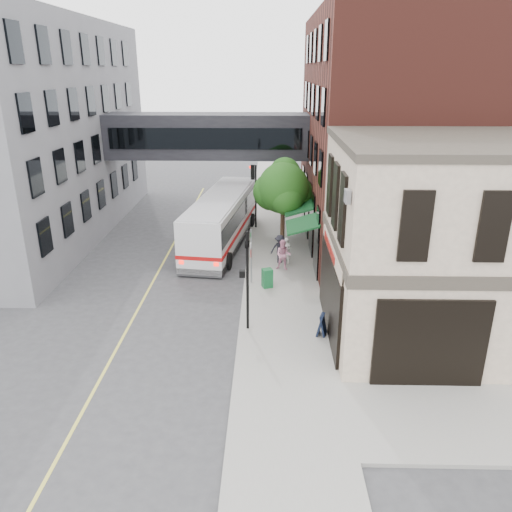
{
  "coord_description": "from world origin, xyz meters",
  "views": [
    {
      "loc": [
        1.22,
        -17.51,
        10.92
      ],
      "look_at": [
        0.74,
        3.06,
        3.16
      ],
      "focal_mm": 35.0,
      "sensor_mm": 36.0,
      "label": 1
    }
  ],
  "objects_px": {
    "pedestrian_b": "(283,255)",
    "pedestrian_c": "(280,249)",
    "sandwich_board": "(322,325)",
    "bus": "(222,218)",
    "pedestrian_a": "(286,251)",
    "newspaper_box": "(267,278)"
  },
  "relations": [
    {
      "from": "pedestrian_a",
      "to": "newspaper_box",
      "type": "xyz_separation_m",
      "value": [
        -1.11,
        -3.46,
        -0.27
      ]
    },
    {
      "from": "pedestrian_b",
      "to": "pedestrian_c",
      "type": "relative_size",
      "value": 1.04
    },
    {
      "from": "pedestrian_b",
      "to": "sandwich_board",
      "type": "relative_size",
      "value": 1.82
    },
    {
      "from": "bus",
      "to": "newspaper_box",
      "type": "distance_m",
      "value": 7.9
    },
    {
      "from": "pedestrian_c",
      "to": "pedestrian_a",
      "type": "bearing_deg",
      "value": -22.51
    },
    {
      "from": "bus",
      "to": "pedestrian_a",
      "type": "bearing_deg",
      "value": -42.68
    },
    {
      "from": "bus",
      "to": "newspaper_box",
      "type": "xyz_separation_m",
      "value": [
        2.98,
        -7.23,
        -1.14
      ]
    },
    {
      "from": "pedestrian_a",
      "to": "pedestrian_c",
      "type": "xyz_separation_m",
      "value": [
        -0.38,
        0.12,
        0.07
      ]
    },
    {
      "from": "pedestrian_b",
      "to": "bus",
      "type": "bearing_deg",
      "value": 140.94
    },
    {
      "from": "bus",
      "to": "pedestrian_a",
      "type": "height_order",
      "value": "bus"
    },
    {
      "from": "pedestrian_c",
      "to": "sandwich_board",
      "type": "distance_m",
      "value": 8.71
    },
    {
      "from": "pedestrian_c",
      "to": "pedestrian_b",
      "type": "bearing_deg",
      "value": -86.01
    },
    {
      "from": "pedestrian_b",
      "to": "sandwich_board",
      "type": "bearing_deg",
      "value": -67.06
    },
    {
      "from": "pedestrian_a",
      "to": "newspaper_box",
      "type": "bearing_deg",
      "value": -92.22
    },
    {
      "from": "pedestrian_c",
      "to": "newspaper_box",
      "type": "bearing_deg",
      "value": -106.16
    },
    {
      "from": "bus",
      "to": "pedestrian_c",
      "type": "bearing_deg",
      "value": -44.51
    },
    {
      "from": "pedestrian_b",
      "to": "pedestrian_c",
      "type": "distance_m",
      "value": 1.15
    },
    {
      "from": "sandwich_board",
      "to": "pedestrian_b",
      "type": "bearing_deg",
      "value": 118.34
    },
    {
      "from": "pedestrian_b",
      "to": "sandwich_board",
      "type": "distance_m",
      "value": 7.56
    },
    {
      "from": "sandwich_board",
      "to": "newspaper_box",
      "type": "bearing_deg",
      "value": 132.61
    },
    {
      "from": "pedestrian_a",
      "to": "pedestrian_b",
      "type": "height_order",
      "value": "pedestrian_b"
    },
    {
      "from": "bus",
      "to": "pedestrian_b",
      "type": "distance_m",
      "value": 6.21
    }
  ]
}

